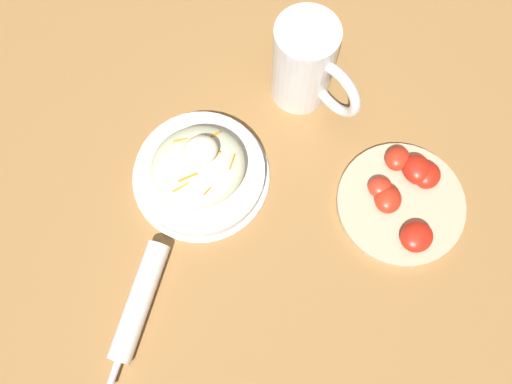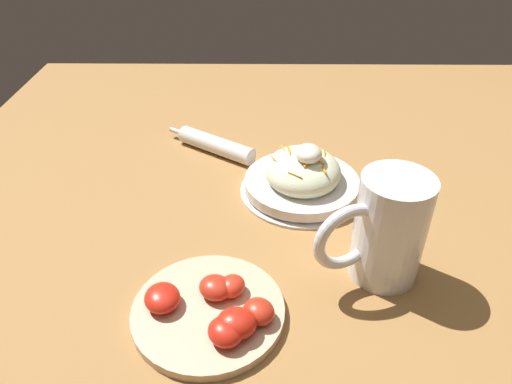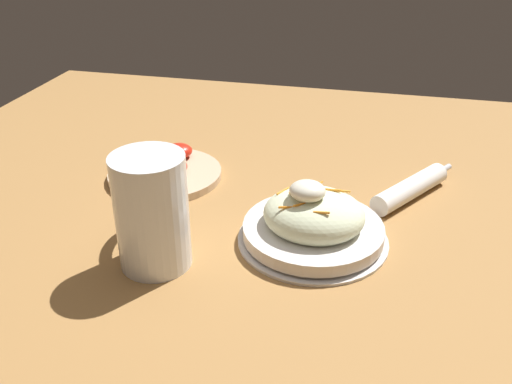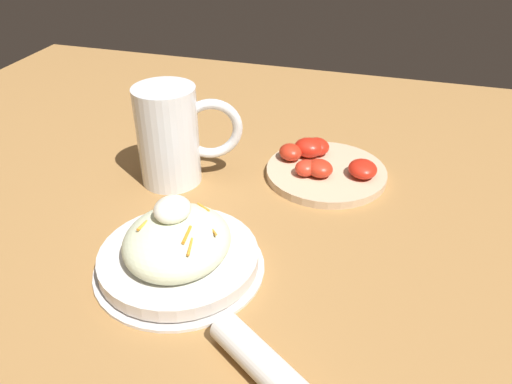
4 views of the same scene
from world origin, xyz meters
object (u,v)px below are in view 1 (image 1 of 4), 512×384
object	(u,v)px
napkin_roll	(139,302)
beer_mug	(305,67)
salad_plate	(199,170)
tomato_plate	(403,198)

from	to	relation	value
napkin_roll	beer_mug	bearing A→B (deg)	37.58
beer_mug	napkin_roll	bearing A→B (deg)	-142.42
salad_plate	napkin_roll	xyz separation A→B (m)	(-0.14, -0.16, -0.01)
beer_mug	tomato_plate	size ratio (longest dim) A/B	0.80
salad_plate	napkin_roll	distance (m)	0.21
napkin_roll	tomato_plate	world-z (taller)	tomato_plate
salad_plate	beer_mug	size ratio (longest dim) A/B	1.37
salad_plate	tomato_plate	distance (m)	0.31
beer_mug	salad_plate	bearing A→B (deg)	-154.28
salad_plate	beer_mug	world-z (taller)	beer_mug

